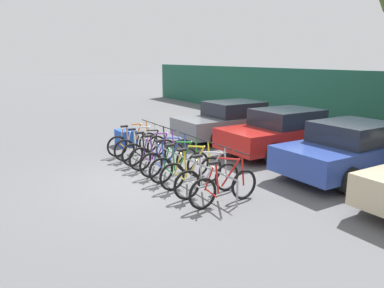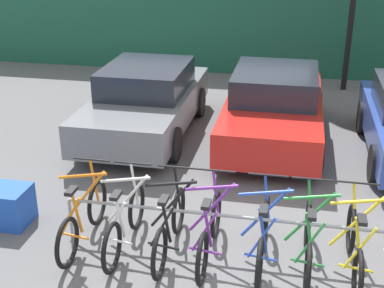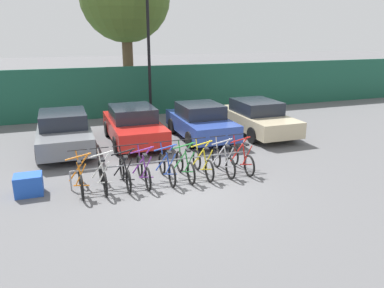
% 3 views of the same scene
% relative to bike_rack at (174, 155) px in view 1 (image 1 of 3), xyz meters
% --- Properties ---
extents(ground_plane, '(120.00, 120.00, 0.00)m').
position_rel_bike_rack_xyz_m(ground_plane, '(0.25, -0.68, -0.50)').
color(ground_plane, '#59595B').
extents(bike_rack, '(5.33, 0.04, 0.57)m').
position_rel_bike_rack_xyz_m(bike_rack, '(0.00, 0.00, 0.00)').
color(bike_rack, gray).
rests_on(bike_rack, ground).
extents(bicycle_orange, '(0.68, 1.71, 1.05)m').
position_rel_bike_rack_xyz_m(bicycle_orange, '(-2.39, -0.15, -0.13)').
color(bicycle_orange, black).
rests_on(bicycle_orange, ground).
extents(bicycle_white, '(0.68, 1.71, 1.05)m').
position_rel_bike_rack_xyz_m(bicycle_white, '(-1.81, -0.15, -0.13)').
color(bicycle_white, black).
rests_on(bicycle_white, ground).
extents(bicycle_black, '(0.68, 1.71, 1.05)m').
position_rel_bike_rack_xyz_m(bicycle_black, '(-1.20, -0.15, -0.13)').
color(bicycle_black, black).
rests_on(bicycle_black, ground).
extents(bicycle_purple, '(0.68, 1.71, 1.05)m').
position_rel_bike_rack_xyz_m(bicycle_purple, '(-0.67, -0.15, -0.13)').
color(bicycle_purple, black).
rests_on(bicycle_purple, ground).
extents(bicycle_blue, '(0.68, 1.71, 1.05)m').
position_rel_bike_rack_xyz_m(bicycle_blue, '(0.01, -0.15, -0.13)').
color(bicycle_blue, black).
rests_on(bicycle_blue, ground).
extents(bicycle_green, '(0.68, 1.71, 1.05)m').
position_rel_bike_rack_xyz_m(bicycle_green, '(0.56, -0.15, -0.13)').
color(bicycle_green, black).
rests_on(bicycle_green, ground).
extents(bicycle_yellow, '(0.68, 1.71, 1.05)m').
position_rel_bike_rack_xyz_m(bicycle_yellow, '(1.12, -0.15, -0.13)').
color(bicycle_yellow, black).
rests_on(bicycle_yellow, ground).
extents(bicycle_silver, '(0.68, 1.71, 1.05)m').
position_rel_bike_rack_xyz_m(bicycle_silver, '(1.78, -0.15, -0.13)').
color(bicycle_silver, black).
rests_on(bicycle_silver, ground).
extents(bicycle_red, '(0.68, 1.71, 1.05)m').
position_rel_bike_rack_xyz_m(bicycle_red, '(2.39, -0.15, -0.13)').
color(bicycle_red, black).
rests_on(bicycle_red, ground).
extents(car_grey, '(1.91, 4.24, 1.40)m').
position_rel_bike_rack_xyz_m(car_grey, '(-2.67, 3.93, 0.19)').
color(car_grey, slate).
rests_on(car_grey, ground).
extents(car_red, '(1.91, 4.26, 1.40)m').
position_rel_bike_rack_xyz_m(car_red, '(-0.12, 4.06, 0.19)').
color(car_red, red).
rests_on(car_red, ground).
extents(car_blue, '(1.91, 3.91, 1.40)m').
position_rel_bike_rack_xyz_m(car_blue, '(2.53, 3.70, 0.19)').
color(car_blue, '#2D479E').
rests_on(car_blue, ground).
extents(cargo_crate, '(0.70, 0.56, 0.55)m').
position_rel_bike_rack_xyz_m(cargo_crate, '(-3.70, 0.12, -0.23)').
color(cargo_crate, blue).
rests_on(cargo_crate, ground).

